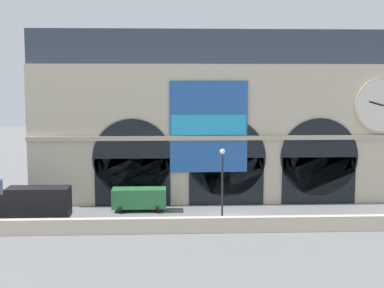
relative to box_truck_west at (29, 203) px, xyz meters
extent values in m
plane|color=slate|center=(18.35, 0.83, -1.70)|extent=(200.00, 200.00, 0.00)
cube|color=beige|center=(18.35, -4.15, -1.06)|extent=(90.00, 0.70, 1.29)
cube|color=beige|center=(18.35, 8.05, 5.39)|extent=(39.68, 4.44, 14.19)
cube|color=#333D4C|center=(18.35, 8.35, 14.22)|extent=(39.68, 3.84, 3.45)
cube|color=black|center=(8.90, 5.78, 0.71)|extent=(7.55, 0.20, 4.82)
cylinder|color=black|center=(8.90, 5.78, 3.12)|extent=(7.95, 0.20, 7.95)
cube|color=black|center=(18.35, 5.78, 0.71)|extent=(7.55, 0.20, 4.82)
cylinder|color=black|center=(18.35, 5.78, 3.12)|extent=(7.95, 0.20, 7.95)
cube|color=black|center=(27.80, 5.78, 0.71)|extent=(7.55, 0.20, 4.82)
cylinder|color=black|center=(27.80, 5.78, 3.12)|extent=(7.95, 0.20, 7.95)
cylinder|color=beige|center=(34.04, 5.68, 8.36)|extent=(5.61, 0.25, 5.61)
cylinder|color=silver|center=(34.04, 5.56, 8.36)|extent=(5.20, 0.06, 5.20)
cube|color=black|center=(33.35, 5.50, 8.55)|extent=(1.42, 0.04, 0.53)
cube|color=#2659A5|center=(16.52, 5.66, 6.26)|extent=(7.76, 0.12, 9.11)
cube|color=#26A5D8|center=(16.52, 5.58, 6.47)|extent=(7.45, 0.04, 2.01)
cube|color=#B6AB91|center=(18.35, 5.68, 5.14)|extent=(39.68, 0.50, 0.44)
cube|color=black|center=(0.89, 0.00, 0.07)|extent=(5.50, 2.30, 2.70)
cylinder|color=black|center=(2.14, -1.03, -1.28)|extent=(0.28, 0.84, 0.84)
cylinder|color=black|center=(2.14, 1.04, -1.28)|extent=(0.28, 0.84, 0.84)
cube|color=#2D7A42|center=(9.65, 3.63, -0.43)|extent=(5.20, 2.00, 1.86)
cylinder|color=black|center=(7.88, 2.73, -1.36)|extent=(0.28, 0.68, 0.68)
cylinder|color=black|center=(7.88, 4.53, -1.36)|extent=(0.28, 0.68, 0.68)
cylinder|color=black|center=(11.41, 2.73, -1.36)|extent=(0.28, 0.68, 0.68)
cylinder|color=black|center=(11.41, 4.53, -1.36)|extent=(0.28, 0.68, 0.68)
cylinder|color=black|center=(16.98, -3.35, 1.55)|extent=(0.16, 0.16, 6.50)
sphere|color=#F2EDCC|center=(16.98, -3.35, 4.98)|extent=(0.44, 0.44, 0.44)
camera|label=1|loc=(12.35, -47.73, 10.89)|focal=50.52mm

